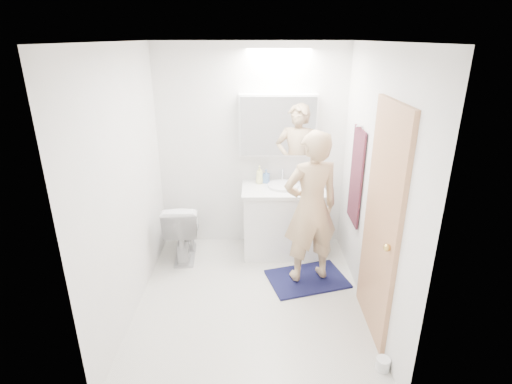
{
  "coord_description": "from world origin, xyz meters",
  "views": [
    {
      "loc": [
        0.04,
        -3.28,
        2.44
      ],
      "look_at": [
        0.05,
        0.25,
        1.05
      ],
      "focal_mm": 27.81,
      "sensor_mm": 36.0,
      "label": 1
    }
  ],
  "objects_px": {
    "soap_bottle_a": "(260,175)",
    "soap_bottle_b": "(266,176)",
    "medicine_cabinet": "(278,125)",
    "toilet_paper_roll": "(383,364)",
    "vanity_cabinet": "(283,222)",
    "toothbrush_cup": "(303,180)",
    "person": "(311,208)",
    "toilet": "(183,229)"
  },
  "relations": [
    {
      "from": "soap_bottle_a",
      "to": "soap_bottle_b",
      "type": "height_order",
      "value": "soap_bottle_a"
    },
    {
      "from": "medicine_cabinet",
      "to": "toilet_paper_roll",
      "type": "xyz_separation_m",
      "value": [
        0.74,
        -2.07,
        -1.45
      ]
    },
    {
      "from": "vanity_cabinet",
      "to": "soap_bottle_b",
      "type": "distance_m",
      "value": 0.58
    },
    {
      "from": "medicine_cabinet",
      "to": "soap_bottle_a",
      "type": "bearing_deg",
      "value": -163.82
    },
    {
      "from": "vanity_cabinet",
      "to": "medicine_cabinet",
      "type": "bearing_deg",
      "value": 107.77
    },
    {
      "from": "medicine_cabinet",
      "to": "soap_bottle_b",
      "type": "distance_m",
      "value": 0.61
    },
    {
      "from": "medicine_cabinet",
      "to": "soap_bottle_a",
      "type": "xyz_separation_m",
      "value": [
        -0.21,
        -0.06,
        -0.57
      ]
    },
    {
      "from": "toothbrush_cup",
      "to": "toilet_paper_roll",
      "type": "relative_size",
      "value": 0.85
    },
    {
      "from": "vanity_cabinet",
      "to": "toothbrush_cup",
      "type": "bearing_deg",
      "value": 33.9
    },
    {
      "from": "vanity_cabinet",
      "to": "soap_bottle_a",
      "type": "relative_size",
      "value": 4.11
    },
    {
      "from": "soap_bottle_a",
      "to": "toothbrush_cup",
      "type": "xyz_separation_m",
      "value": [
        0.51,
        0.01,
        -0.07
      ]
    },
    {
      "from": "toothbrush_cup",
      "to": "toilet_paper_roll",
      "type": "bearing_deg",
      "value": -77.82
    },
    {
      "from": "vanity_cabinet",
      "to": "person",
      "type": "distance_m",
      "value": 0.81
    },
    {
      "from": "vanity_cabinet",
      "to": "toilet",
      "type": "bearing_deg",
      "value": -174.36
    },
    {
      "from": "vanity_cabinet",
      "to": "toilet",
      "type": "relative_size",
      "value": 1.28
    },
    {
      "from": "person",
      "to": "soap_bottle_b",
      "type": "bearing_deg",
      "value": -78.13
    },
    {
      "from": "toilet",
      "to": "soap_bottle_a",
      "type": "xyz_separation_m",
      "value": [
        0.89,
        0.27,
        0.58
      ]
    },
    {
      "from": "vanity_cabinet",
      "to": "soap_bottle_b",
      "type": "relative_size",
      "value": 5.6
    },
    {
      "from": "toilet",
      "to": "toothbrush_cup",
      "type": "distance_m",
      "value": 1.52
    },
    {
      "from": "vanity_cabinet",
      "to": "toilet_paper_roll",
      "type": "relative_size",
      "value": 8.18
    },
    {
      "from": "toilet",
      "to": "soap_bottle_b",
      "type": "bearing_deg",
      "value": -166.87
    },
    {
      "from": "person",
      "to": "toilet_paper_roll",
      "type": "bearing_deg",
      "value": 93.7
    },
    {
      "from": "medicine_cabinet",
      "to": "person",
      "type": "bearing_deg",
      "value": -70.36
    },
    {
      "from": "medicine_cabinet",
      "to": "person",
      "type": "xyz_separation_m",
      "value": [
        0.3,
        -0.84,
        -0.66
      ]
    },
    {
      "from": "soap_bottle_a",
      "to": "toothbrush_cup",
      "type": "height_order",
      "value": "soap_bottle_a"
    },
    {
      "from": "vanity_cabinet",
      "to": "person",
      "type": "relative_size",
      "value": 0.57
    },
    {
      "from": "vanity_cabinet",
      "to": "soap_bottle_b",
      "type": "height_order",
      "value": "soap_bottle_b"
    },
    {
      "from": "toilet",
      "to": "person",
      "type": "height_order",
      "value": "person"
    },
    {
      "from": "medicine_cabinet",
      "to": "person",
      "type": "relative_size",
      "value": 0.55
    },
    {
      "from": "medicine_cabinet",
      "to": "person",
      "type": "height_order",
      "value": "medicine_cabinet"
    },
    {
      "from": "person",
      "to": "toothbrush_cup",
      "type": "height_order",
      "value": "person"
    },
    {
      "from": "toilet",
      "to": "soap_bottle_b",
      "type": "height_order",
      "value": "soap_bottle_b"
    },
    {
      "from": "toilet",
      "to": "toothbrush_cup",
      "type": "xyz_separation_m",
      "value": [
        1.4,
        0.28,
        0.51
      ]
    },
    {
      "from": "vanity_cabinet",
      "to": "person",
      "type": "height_order",
      "value": "person"
    },
    {
      "from": "toilet",
      "to": "vanity_cabinet",
      "type": "bearing_deg",
      "value": -178.19
    },
    {
      "from": "toilet",
      "to": "person",
      "type": "xyz_separation_m",
      "value": [
        1.4,
        -0.51,
        0.49
      ]
    },
    {
      "from": "medicine_cabinet",
      "to": "toilet",
      "type": "xyz_separation_m",
      "value": [
        -1.1,
        -0.33,
        -1.15
      ]
    },
    {
      "from": "toilet_paper_roll",
      "to": "medicine_cabinet",
      "type": "bearing_deg",
      "value": 109.72
    },
    {
      "from": "toilet",
      "to": "toothbrush_cup",
      "type": "bearing_deg",
      "value": -172.73
    },
    {
      "from": "person",
      "to": "toilet_paper_roll",
      "type": "distance_m",
      "value": 1.53
    },
    {
      "from": "person",
      "to": "toothbrush_cup",
      "type": "distance_m",
      "value": 0.79
    },
    {
      "from": "soap_bottle_b",
      "to": "toilet_paper_roll",
      "type": "distance_m",
      "value": 2.37
    }
  ]
}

